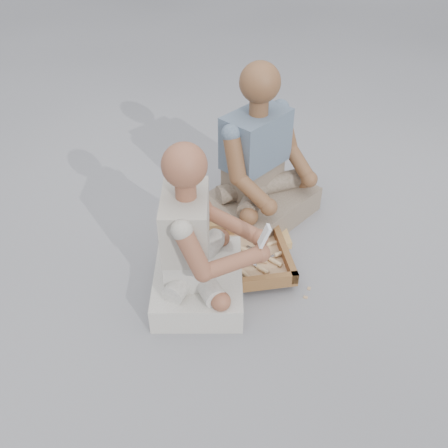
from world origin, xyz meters
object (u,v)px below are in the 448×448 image
object	(u,v)px
carved_panel	(229,227)
companion	(260,170)
craftsman	(196,249)
tool_tray	(234,258)

from	to	relation	value
carved_panel	companion	distance (m)	0.35
craftsman	companion	xyz separation A→B (m)	(0.50, 0.50, 0.02)
companion	tool_tray	bearing A→B (deg)	25.58
tool_tray	carved_panel	bearing A→B (deg)	75.98
carved_panel	companion	bearing A→B (deg)	24.32
tool_tray	craftsman	world-z (taller)	craftsman
tool_tray	companion	xyz separation A→B (m)	(0.28, 0.39, 0.23)
tool_tray	craftsman	xyz separation A→B (m)	(-0.22, -0.10, 0.21)
tool_tray	companion	distance (m)	0.53
tool_tray	craftsman	bearing A→B (deg)	-154.26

